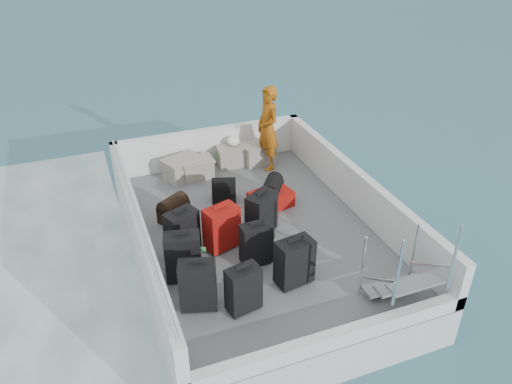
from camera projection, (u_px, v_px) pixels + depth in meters
The scene contains 23 objects.
ground at pixel (256, 262), 7.93m from camera, with size 160.00×160.00×0.00m, color #1C5064.
ferry_hull at pixel (256, 247), 7.78m from camera, with size 3.60×5.00×0.60m, color silver.
deck at pixel (256, 231), 7.62m from camera, with size 3.30×4.70×0.02m, color slate.
deck_fittings at pixel (286, 216), 7.28m from camera, with size 3.60×5.00×0.90m.
suitcase_0 at pixel (198, 286), 6.02m from camera, with size 0.44×0.25×0.69m, color black.
suitcase_1 at pixel (183, 257), 6.50m from camera, with size 0.47×0.27×0.69m, color black.
suitcase_2 at pixel (182, 232), 7.03m from camera, with size 0.45×0.27×0.65m, color black.
suitcase_3 at pixel (243, 290), 6.01m from camera, with size 0.41×0.24×0.63m, color black.
suitcase_4 at pixel (256, 244), 6.80m from camera, with size 0.42×0.25×0.62m, color black.
suitcase_5 at pixel (222, 228), 7.09m from camera, with size 0.48×0.29×0.66m, color #9A0B0C.
suitcase_6 at pixel (294, 263), 6.43m from camera, with size 0.48×0.28×0.66m, color black.
suitcase_7 at pixel (261, 214), 7.41m from camera, with size 0.48×0.27×0.66m, color black.
suitcase_8 at pixel (271, 199), 8.15m from camera, with size 0.44×0.67×0.27m, color #9A0B0C.
duffel_0 at pixel (174, 211), 7.79m from camera, with size 0.46×0.30×0.32m, color black, non-canonical shape.
duffel_1 at pixel (224, 192), 8.30m from camera, with size 0.39×0.30×0.32m, color black, non-canonical shape.
duffel_2 at pixel (272, 192), 8.30m from camera, with size 0.50×0.30×0.32m, color black, non-canonical shape.
crate_0 at pixel (183, 169), 8.94m from camera, with size 0.60×0.42×0.36m, color gray.
crate_1 at pixel (197, 169), 8.98m from camera, with size 0.55×0.38×0.33m, color gray.
crate_2 at pixel (234, 156), 9.41m from camera, with size 0.60×0.42×0.36m, color gray.
crate_3 at pixel (258, 153), 9.48m from camera, with size 0.62×0.43×0.37m, color gray.
yellow_bag at pixel (269, 153), 9.68m from camera, with size 0.28×0.26×0.22m, color yellow.
white_bag at pixel (233, 142), 9.27m from camera, with size 0.24×0.24×0.18m, color white.
passenger at pixel (268, 128), 9.01m from camera, with size 0.58×0.37×1.57m, color orange.
Camera 1 is at (-2.25, -5.83, 5.01)m, focal length 35.00 mm.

